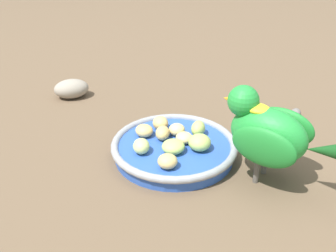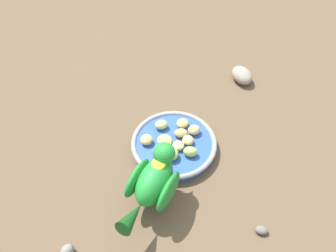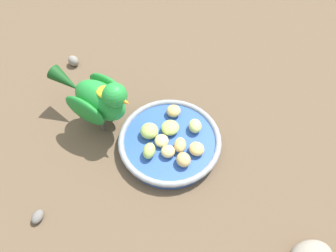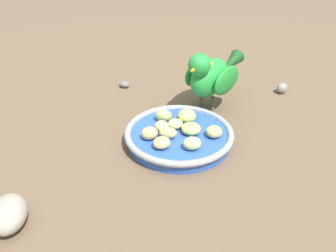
% 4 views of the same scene
% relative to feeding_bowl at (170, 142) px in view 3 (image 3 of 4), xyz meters
% --- Properties ---
extents(ground_plane, '(4.00, 4.00, 0.00)m').
position_rel_feeding_bowl_xyz_m(ground_plane, '(0.02, -0.03, -0.02)').
color(ground_plane, brown).
extents(feeding_bowl, '(0.21, 0.21, 0.03)m').
position_rel_feeding_bowl_xyz_m(feeding_bowl, '(0.00, 0.00, 0.00)').
color(feeding_bowl, '#2D56B7').
rests_on(feeding_bowl, ground_plane).
extents(apple_piece_0, '(0.03, 0.03, 0.02)m').
position_rel_feeding_bowl_xyz_m(apple_piece_0, '(0.00, 0.06, 0.02)').
color(apple_piece_0, tan).
rests_on(apple_piece_0, feeding_bowl).
extents(apple_piece_1, '(0.03, 0.03, 0.02)m').
position_rel_feeding_bowl_xyz_m(apple_piece_1, '(-0.03, 0.05, 0.02)').
color(apple_piece_1, tan).
rests_on(apple_piece_1, feeding_bowl).
extents(apple_piece_2, '(0.05, 0.05, 0.02)m').
position_rel_feeding_bowl_xyz_m(apple_piece_2, '(-0.01, -0.02, 0.02)').
color(apple_piece_2, '#B2CC66').
rests_on(apple_piece_2, feeding_bowl).
extents(apple_piece_3, '(0.04, 0.04, 0.02)m').
position_rel_feeding_bowl_xyz_m(apple_piece_3, '(-0.04, -0.06, 0.02)').
color(apple_piece_3, tan).
rests_on(apple_piece_3, feeding_bowl).
extents(apple_piece_4, '(0.04, 0.04, 0.02)m').
position_rel_feeding_bowl_xyz_m(apple_piece_4, '(-0.01, 0.03, 0.02)').
color(apple_piece_4, tan).
rests_on(apple_piece_4, feeding_bowl).
extents(apple_piece_5, '(0.03, 0.03, 0.02)m').
position_rel_feeding_bowl_xyz_m(apple_piece_5, '(0.02, 0.03, 0.02)').
color(apple_piece_5, '#E5C67F').
rests_on(apple_piece_5, feeding_bowl).
extents(apple_piece_6, '(0.04, 0.04, 0.02)m').
position_rel_feeding_bowl_xyz_m(apple_piece_6, '(-0.06, 0.00, 0.02)').
color(apple_piece_6, '#C6D17A').
rests_on(apple_piece_6, feeding_bowl).
extents(apple_piece_7, '(0.04, 0.04, 0.03)m').
position_rel_feeding_bowl_xyz_m(apple_piece_7, '(0.03, -0.03, 0.02)').
color(apple_piece_7, '#B2CC66').
rests_on(apple_piece_7, feeding_bowl).
extents(apple_piece_8, '(0.04, 0.04, 0.03)m').
position_rel_feeding_bowl_xyz_m(apple_piece_8, '(0.05, 0.01, 0.02)').
color(apple_piece_8, '#B2CC66').
rests_on(apple_piece_8, feeding_bowl).
extents(apple_piece_9, '(0.04, 0.04, 0.02)m').
position_rel_feeding_bowl_xyz_m(apple_piece_9, '(0.01, -0.00, 0.02)').
color(apple_piece_9, '#E5C67F').
rests_on(apple_piece_9, feeding_bowl).
extents(parrot, '(0.14, 0.19, 0.14)m').
position_rel_feeding_bowl_xyz_m(parrot, '(0.10, -0.12, 0.07)').
color(parrot, '#59544C').
rests_on(parrot, ground_plane).
extents(pebble_0, '(0.03, 0.03, 0.03)m').
position_rel_feeding_bowl_xyz_m(pebble_0, '(0.11, -0.32, -0.00)').
color(pebble_0, gray).
rests_on(pebble_0, ground_plane).
extents(pebble_1, '(0.03, 0.03, 0.02)m').
position_rel_feeding_bowl_xyz_m(pebble_1, '(0.28, 0.03, -0.01)').
color(pebble_1, slate).
rests_on(pebble_1, ground_plane).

